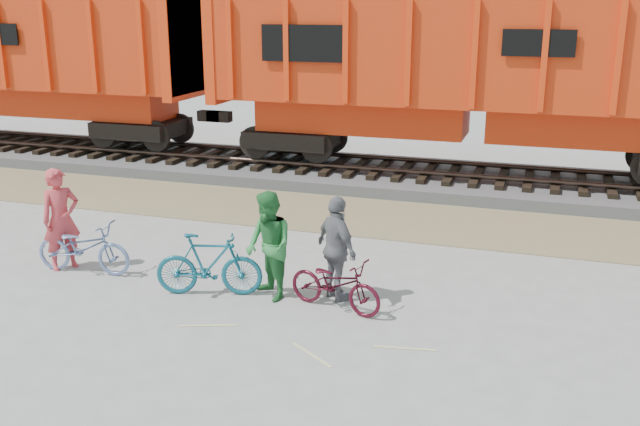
# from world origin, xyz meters

# --- Properties ---
(ground) EXTENTS (120.00, 120.00, 0.00)m
(ground) POSITION_xyz_m (0.00, 0.00, 0.00)
(ground) COLOR #9E9E99
(ground) RESTS_ON ground
(gravel_strip) EXTENTS (120.00, 3.00, 0.02)m
(gravel_strip) POSITION_xyz_m (0.00, 5.50, 0.01)
(gravel_strip) COLOR #8E7F58
(gravel_strip) RESTS_ON ground
(ballast_bed) EXTENTS (120.00, 4.00, 0.30)m
(ballast_bed) POSITION_xyz_m (0.00, 9.00, 0.15)
(ballast_bed) COLOR slate
(ballast_bed) RESTS_ON ground
(track) EXTENTS (120.00, 2.60, 0.24)m
(track) POSITION_xyz_m (0.00, 9.00, 0.47)
(track) COLOR black
(track) RESTS_ON ballast_bed
(hopper_car_center) EXTENTS (14.00, 3.13, 4.65)m
(hopper_car_center) POSITION_xyz_m (1.85, 9.00, 3.01)
(hopper_car_center) COLOR black
(hopper_car_center) RESTS_ON track
(bicycle_blue) EXTENTS (1.86, 0.77, 0.96)m
(bicycle_blue) POSITION_xyz_m (-4.13, 0.52, 0.48)
(bicycle_blue) COLOR #677FB0
(bicycle_blue) RESTS_ON ground
(bicycle_teal) EXTENTS (1.85, 0.96, 1.07)m
(bicycle_teal) POSITION_xyz_m (-1.52, 0.31, 0.54)
(bicycle_teal) COLOR #145B70
(bicycle_teal) RESTS_ON ground
(bicycle_maroon) EXTENTS (1.73, 0.97, 0.86)m
(bicycle_maroon) POSITION_xyz_m (0.66, 0.39, 0.43)
(bicycle_maroon) COLOR #460D1B
(bicycle_maroon) RESTS_ON ground
(person_solo) EXTENTS (0.76, 0.82, 1.87)m
(person_solo) POSITION_xyz_m (-4.63, 0.62, 0.94)
(person_solo) COLOR #C93B41
(person_solo) RESTS_ON ground
(person_man) EXTENTS (1.11, 1.09, 1.80)m
(person_man) POSITION_xyz_m (-0.52, 0.51, 0.90)
(person_man) COLOR #2B7D39
(person_man) RESTS_ON ground
(person_woman) EXTENTS (1.06, 1.00, 1.75)m
(person_woman) POSITION_xyz_m (0.56, 0.79, 0.88)
(person_woman) COLOR slate
(person_woman) RESTS_ON ground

